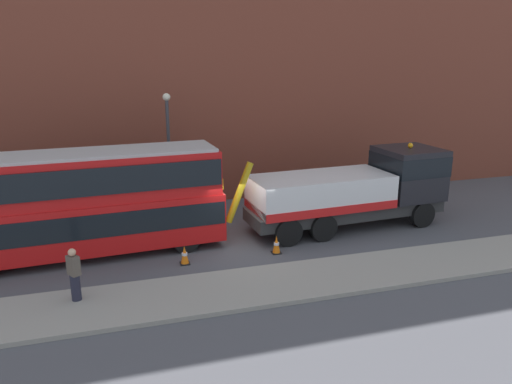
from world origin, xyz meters
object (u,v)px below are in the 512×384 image
(street_lamp, at_px, (169,144))
(pedestrian_onlooker, at_px, (74,275))
(double_decker_bus, at_px, (76,201))
(traffic_cone_midway, at_px, (276,245))
(traffic_cone_near_bus, at_px, (185,255))
(recovery_tow_truck, at_px, (356,189))

(street_lamp, bearing_deg, pedestrian_onlooker, -115.75)
(double_decker_bus, xyz_separation_m, traffic_cone_midway, (7.32, -1.93, -1.89))
(traffic_cone_midway, bearing_deg, street_lamp, 118.48)
(traffic_cone_near_bus, distance_m, traffic_cone_midway, 3.60)
(recovery_tow_truck, relative_size, street_lamp, 1.75)
(recovery_tow_truck, distance_m, traffic_cone_near_bus, 8.37)
(traffic_cone_midway, bearing_deg, double_decker_bus, 165.24)
(pedestrian_onlooker, bearing_deg, double_decker_bus, 57.35)
(traffic_cone_near_bus, bearing_deg, double_decker_bus, 152.65)
(recovery_tow_truck, relative_size, double_decker_bus, 0.92)
(pedestrian_onlooker, height_order, traffic_cone_midway, pedestrian_onlooker)
(double_decker_bus, height_order, pedestrian_onlooker, double_decker_bus)
(traffic_cone_midway, height_order, street_lamp, street_lamp)
(double_decker_bus, relative_size, pedestrian_onlooker, 6.52)
(double_decker_bus, relative_size, street_lamp, 1.91)
(recovery_tow_truck, bearing_deg, pedestrian_onlooker, -164.70)
(traffic_cone_near_bus, bearing_deg, pedestrian_onlooker, -150.58)
(street_lamp, bearing_deg, traffic_cone_near_bus, -92.60)
(double_decker_bus, distance_m, traffic_cone_midway, 7.80)
(recovery_tow_truck, height_order, traffic_cone_near_bus, recovery_tow_truck)
(recovery_tow_truck, height_order, double_decker_bus, double_decker_bus)
(pedestrian_onlooker, height_order, traffic_cone_near_bus, pedestrian_onlooker)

